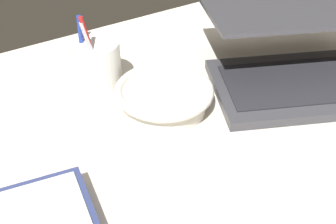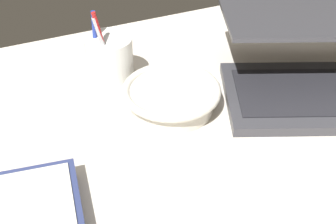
% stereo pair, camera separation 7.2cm
% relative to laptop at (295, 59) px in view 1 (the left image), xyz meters
% --- Properties ---
extents(desk_top, '(1.40, 1.00, 0.02)m').
position_rel_laptop_xyz_m(desk_top, '(-0.29, -0.11, -0.06)').
color(desk_top, beige).
rests_on(desk_top, ground).
extents(laptop, '(0.40, 0.40, 0.13)m').
position_rel_laptop_xyz_m(laptop, '(0.00, 0.00, 0.00)').
color(laptop, '#38383D').
rests_on(laptop, desk_top).
extents(bowl, '(0.18, 0.18, 0.05)m').
position_rel_laptop_xyz_m(bowl, '(-0.26, 0.05, -0.02)').
color(bowl, silver).
rests_on(bowl, desk_top).
extents(pen_cup, '(0.09, 0.09, 0.16)m').
position_rel_laptop_xyz_m(pen_cup, '(-0.33, 0.17, 0.00)').
color(pen_cup, white).
rests_on(pen_cup, desk_top).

